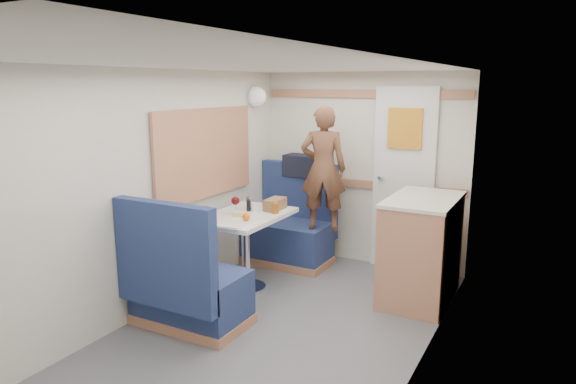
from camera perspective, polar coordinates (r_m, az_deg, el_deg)
The scene contains 27 objects.
floor at distance 3.82m, azimuth -4.52°, elevation -17.50°, with size 4.50×4.50×0.00m, color #515156.
ceiling at distance 3.34m, azimuth -5.09°, elevation 14.00°, with size 4.50×4.50×0.00m, color silver.
wall_back at distance 5.43m, azimuth 8.24°, elevation 2.49°, with size 2.20×0.02×2.00m, color silver.
wall_left at distance 4.14m, azimuth -17.69°, elevation -0.89°, with size 0.02×4.50×2.00m, color silver.
wall_right at distance 3.01m, azimuth 13.14°, elevation -5.31°, with size 0.02×4.50×2.00m, color silver.
oak_trim_low at distance 5.44m, azimuth 8.12°, elevation 0.90°, with size 2.15×0.02×0.08m, color #A86B4C.
oak_trim_high at distance 5.34m, azimuth 8.42°, elevation 10.74°, with size 2.15×0.02×0.08m, color #A86B4C.
side_window at distance 4.82m, azimuth -9.17°, elevation 4.28°, with size 0.04×1.30×0.72m, color #A5AB91.
rear_door at distance 5.27m, azimuth 12.70°, elevation 1.73°, with size 0.62×0.12×1.86m.
dinette_table at distance 4.71m, azimuth -4.72°, elevation -4.28°, with size 0.62×0.92×0.72m.
bench_far at distance 5.50m, azimuth 0.24°, elevation -4.75°, with size 0.90×0.59×1.05m.
bench_near at distance 4.14m, azimuth -11.28°, elevation -10.69°, with size 0.90×0.59×1.05m.
ledge at distance 5.59m, azimuth 1.47°, elevation 1.62°, with size 0.90×0.14×0.04m, color #A86B4C.
dome_light at distance 5.45m, azimuth -3.50°, elevation 10.55°, with size 0.20×0.20×0.20m, color white.
galley_counter at distance 4.67m, azimuth 14.54°, elevation -6.05°, with size 0.57×0.92×0.92m.
person at distance 5.04m, azimuth 3.94°, elevation 2.61°, with size 0.45×0.29×1.23m, color brown.
duffel_bag at distance 5.54m, azimuth 2.08°, elevation 2.94°, with size 0.48×0.23×0.23m, color black.
tray at distance 4.37m, azimuth -6.08°, elevation -3.37°, with size 0.27×0.36×0.02m, color white.
orange_fruit at distance 4.37m, azimuth -4.68°, elevation -2.78°, with size 0.07×0.07×0.07m, color orange.
cheese_block at distance 4.52m, azimuth -5.41°, elevation -2.48°, with size 0.11×0.06×0.04m, color #EBD488.
wine_glass at distance 4.63m, azimuth -5.87°, elevation -1.06°, with size 0.08×0.08×0.17m.
tumbler_left at distance 4.54m, azimuth -9.26°, elevation -2.29°, with size 0.07×0.07×0.11m, color white.
tumbler_mid at distance 4.87m, azimuth -4.28°, elevation -1.20°, with size 0.07×0.07×0.11m, color white.
beer_glass at distance 4.67m, azimuth -1.43°, elevation -1.82°, with size 0.06×0.06×0.10m, color #974A15.
pepper_grinder at distance 4.77m, azimuth -4.39°, elevation -1.51°, with size 0.04×0.04×0.10m, color black.
salt_grinder at distance 4.77m, azimuth -3.86°, elevation -1.65°, with size 0.03×0.03×0.08m, color white.
bread_loaf at distance 4.82m, azimuth -1.46°, elevation -1.35°, with size 0.13×0.25×0.10m, color brown.
Camera 1 is at (1.83, -2.79, 1.87)m, focal length 32.00 mm.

